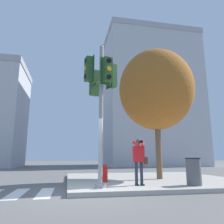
# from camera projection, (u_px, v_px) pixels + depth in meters

# --- Properties ---
(ground_plane) EXTENTS (160.00, 160.00, 0.00)m
(ground_plane) POSITION_uv_depth(u_px,v_px,m) (83.00, 195.00, 6.75)
(ground_plane) COLOR slate
(sidewalk_corner) EXTENTS (8.00, 8.00, 0.16)m
(sidewalk_corner) POSITION_uv_depth(u_px,v_px,m) (150.00, 180.00, 10.80)
(sidewalk_corner) COLOR #ADA89E
(sidewalk_corner) RESTS_ON ground_plane
(traffic_signal_pole) EXTENTS (1.29, 1.28, 5.19)m
(traffic_signal_pole) POSITION_uv_depth(u_px,v_px,m) (101.00, 87.00, 8.00)
(traffic_signal_pole) COLOR #939399
(traffic_signal_pole) RESTS_ON sidewalk_corner
(person_photographer) EXTENTS (0.58, 0.54, 1.68)m
(person_photographer) POSITION_uv_depth(u_px,v_px,m) (139.00, 157.00, 8.11)
(person_photographer) COLOR black
(person_photographer) RESTS_ON sidewalk_corner
(street_tree) EXTENTS (3.78, 3.78, 6.49)m
(street_tree) POSITION_uv_depth(u_px,v_px,m) (156.00, 90.00, 11.21)
(street_tree) COLOR brown
(street_tree) RESTS_ON sidewalk_corner
(fire_hydrant) EXTENTS (0.22, 0.28, 0.71)m
(fire_hydrant) POSITION_uv_depth(u_px,v_px,m) (105.00, 173.00, 9.03)
(fire_hydrant) COLOR red
(fire_hydrant) RESTS_ON sidewalk_corner
(trash_bin) EXTENTS (0.56, 0.56, 0.98)m
(trash_bin) POSITION_uv_depth(u_px,v_px,m) (194.00, 171.00, 7.99)
(trash_bin) COLOR #5B5B60
(trash_bin) RESTS_ON sidewalk_corner
(building_right) EXTENTS (13.64, 12.61, 19.93)m
(building_right) POSITION_uv_depth(u_px,v_px,m) (146.00, 101.00, 34.89)
(building_right) COLOR #BCBCC1
(building_right) RESTS_ON ground_plane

